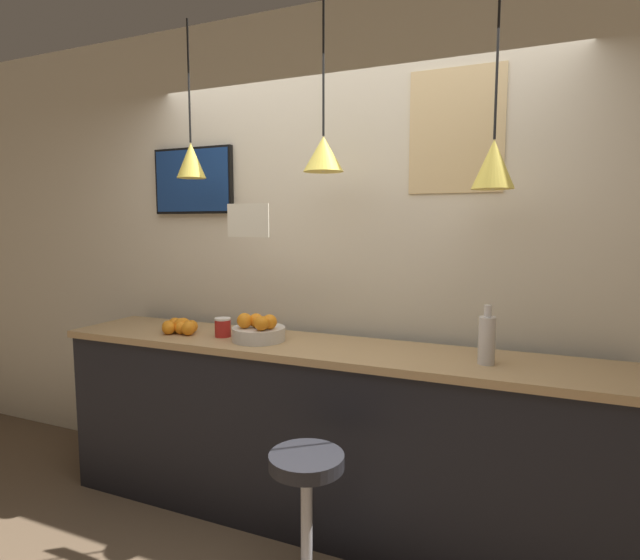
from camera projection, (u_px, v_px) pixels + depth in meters
name	position (u px, v px, depth m)	size (l,w,h in m)	color
back_wall	(345.00, 256.00, 2.96)	(8.00, 0.06, 2.90)	beige
service_counter	(320.00, 434.00, 2.71)	(3.10, 0.55, 0.99)	black
bar_stool	(307.00, 517.00, 2.12)	(0.45, 0.45, 0.68)	#B7B7BC
fruit_bowl	(259.00, 330.00, 2.75)	(0.29, 0.29, 0.16)	beige
orange_pile	(181.00, 327.00, 2.95)	(0.25, 0.18, 0.09)	orange
juice_bottle	(487.00, 339.00, 2.29)	(0.08, 0.08, 0.28)	silver
spread_jar	(223.00, 327.00, 2.86)	(0.09, 0.09, 0.11)	red
pendant_lamp_left	(191.00, 159.00, 2.92)	(0.17, 0.17, 0.90)	black
pendant_lamp_middle	(323.00, 153.00, 2.59)	(0.21, 0.21, 0.89)	black
pendant_lamp_right	(493.00, 163.00, 2.27)	(0.19, 0.19, 1.01)	black
mounted_tv	(193.00, 181.00, 3.27)	(0.60, 0.04, 0.43)	black
hanging_menu_board	(248.00, 220.00, 2.53)	(0.24, 0.01, 0.17)	white
wall_poster	(456.00, 131.00, 2.61)	(0.49, 0.01, 0.64)	#DBBC84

